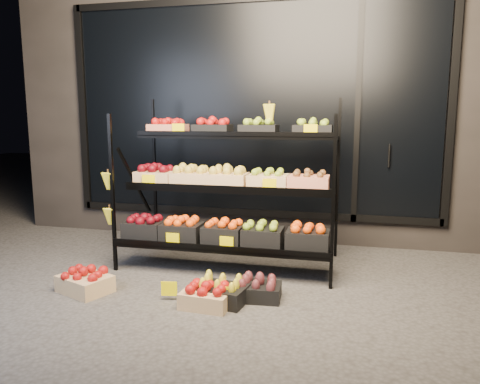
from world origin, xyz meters
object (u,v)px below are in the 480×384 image
(floor_crate_left, at_px, (85,281))
(floor_crate_midright, at_px, (206,296))
(display_rack, at_px, (227,187))
(floor_crate_midleft, at_px, (221,291))

(floor_crate_left, xyz_separation_m, floor_crate_midright, (1.10, -0.05, -0.01))
(display_rack, xyz_separation_m, floor_crate_midright, (0.11, -1.05, -0.70))
(display_rack, height_order, floor_crate_left, display_rack)
(floor_crate_midleft, bearing_deg, floor_crate_left, -168.33)
(floor_crate_midleft, xyz_separation_m, floor_crate_midright, (-0.09, -0.11, -0.00))
(floor_crate_midright, bearing_deg, floor_crate_left, -178.81)
(display_rack, xyz_separation_m, floor_crate_left, (-0.98, -0.99, -0.69))
(display_rack, bearing_deg, floor_crate_left, -134.73)
(floor_crate_left, height_order, floor_crate_midright, floor_crate_left)
(floor_crate_midright, bearing_deg, display_rack, 100.21)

